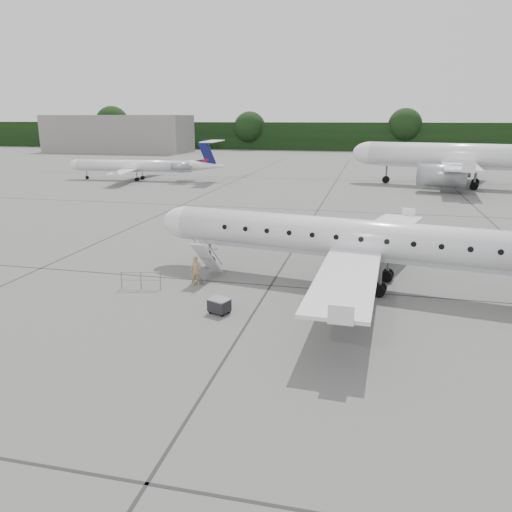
# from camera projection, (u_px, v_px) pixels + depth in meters

# --- Properties ---
(ground) EXTENTS (320.00, 320.00, 0.00)m
(ground) POSITION_uv_depth(u_px,v_px,m) (368.00, 340.00, 21.65)
(ground) COLOR slate
(ground) RESTS_ON ground
(treeline) EXTENTS (260.00, 4.00, 8.00)m
(treeline) POSITION_uv_depth(u_px,v_px,m) (376.00, 137.00, 142.58)
(treeline) COLOR black
(treeline) RESTS_ON ground
(terminal_building) EXTENTS (40.00, 14.00, 10.00)m
(terminal_building) POSITION_uv_depth(u_px,v_px,m) (118.00, 134.00, 138.78)
(terminal_building) COLOR slate
(terminal_building) RESTS_ON ground
(main_regional_jet) EXTENTS (32.93, 26.12, 7.63)m
(main_regional_jet) POSITION_uv_depth(u_px,v_px,m) (368.00, 221.00, 27.71)
(main_regional_jet) COLOR silver
(main_regional_jet) RESTS_ON ground
(airstair) EXTENTS (1.24, 2.49, 2.39)m
(airstair) POSITION_uv_depth(u_px,v_px,m) (207.00, 259.00, 29.72)
(airstair) COLOR silver
(airstair) RESTS_ON ground
(passenger) EXTENTS (0.70, 0.53, 1.71)m
(passenger) POSITION_uv_depth(u_px,v_px,m) (196.00, 271.00, 28.62)
(passenger) COLOR #9B7B54
(passenger) RESTS_ON ground
(safety_railing) EXTENTS (2.17, 0.53, 1.00)m
(safety_railing) POSITION_uv_depth(u_px,v_px,m) (141.00, 281.00, 28.00)
(safety_railing) COLOR gray
(safety_railing) RESTS_ON ground
(baggage_cart) EXTENTS (1.16, 1.06, 0.82)m
(baggage_cart) POSITION_uv_depth(u_px,v_px,m) (219.00, 305.00, 24.55)
(baggage_cart) COLOR black
(baggage_cart) RESTS_ON ground
(bg_narrowbody) EXTENTS (37.25, 30.10, 11.87)m
(bg_narrowbody) POSITION_uv_depth(u_px,v_px,m) (466.00, 144.00, 67.72)
(bg_narrowbody) COLOR silver
(bg_narrowbody) RESTS_ON ground
(bg_regional_left) EXTENTS (24.45, 18.34, 6.14)m
(bg_regional_left) POSITION_uv_depth(u_px,v_px,m) (133.00, 160.00, 76.18)
(bg_regional_left) COLOR silver
(bg_regional_left) RESTS_ON ground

